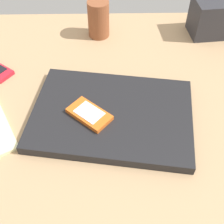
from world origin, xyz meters
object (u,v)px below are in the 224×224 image
laptop_closed (112,115)px  cell_phone_on_laptop (89,114)px  pen_cup (98,19)px  desk_organizer (215,17)px

laptop_closed → cell_phone_on_laptop: bearing=22.2°
cell_phone_on_laptop → pen_cup: bearing=-92.8°
desk_organizer → pen_cup: bearing=-4.8°
laptop_closed → pen_cup: size_ratio=3.33×
desk_organizer → pen_cup: 34.43cm
laptop_closed → cell_phone_on_laptop: cell_phone_on_laptop is taller
desk_organizer → pen_cup: same height
laptop_closed → desk_organizer: desk_organizer is taller
laptop_closed → pen_cup: 33.90cm
cell_phone_on_laptop → pen_cup: size_ratio=1.00×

